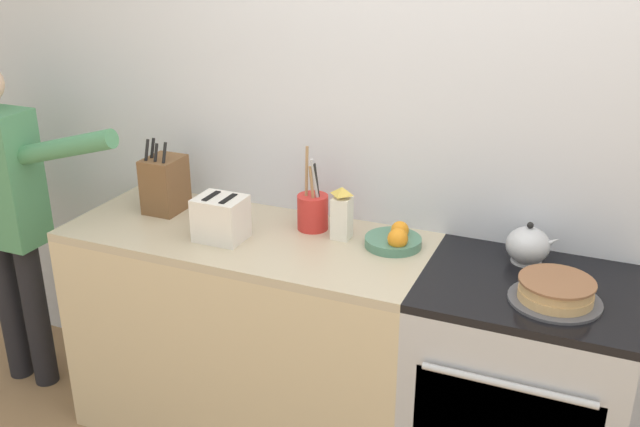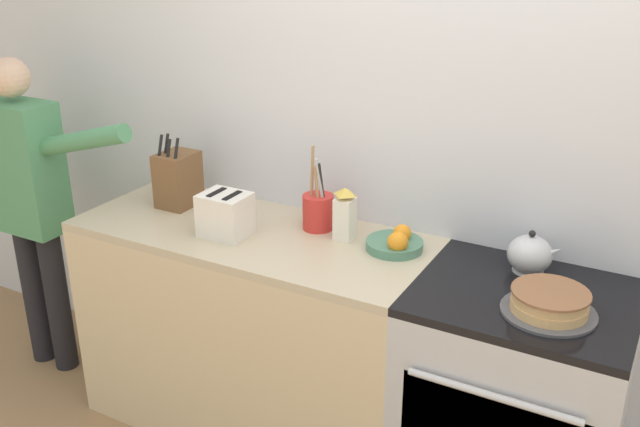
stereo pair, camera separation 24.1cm
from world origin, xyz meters
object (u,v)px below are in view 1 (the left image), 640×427
object	(u,v)px
toaster	(221,218)
person_baker	(5,204)
layer_cake	(556,292)
fruit_bowl	(395,240)
tea_kettle	(528,246)
milk_carton	(342,214)
knife_block	(165,184)
utensil_crock	(313,211)
stove_range	(515,397)

from	to	relation	value
toaster	person_baker	bearing A→B (deg)	-178.87
layer_cake	fruit_bowl	bearing A→B (deg)	161.58
tea_kettle	milk_carton	xyz separation A→B (m)	(-0.70, -0.06, 0.03)
person_baker	fruit_bowl	bearing A→B (deg)	3.39
tea_kettle	fruit_bowl	world-z (taller)	tea_kettle
layer_cake	knife_block	world-z (taller)	knife_block
utensil_crock	milk_carton	xyz separation A→B (m)	(0.14, -0.04, 0.02)
knife_block	tea_kettle	bearing A→B (deg)	3.34
layer_cake	toaster	distance (m)	1.25
utensil_crock	fruit_bowl	size ratio (longest dim) A/B	1.57
layer_cake	milk_carton	size ratio (longest dim) A/B	1.42
utensil_crock	fruit_bowl	distance (m)	0.36
layer_cake	toaster	size ratio (longest dim) A/B	1.49
stove_range	person_baker	bearing A→B (deg)	-177.47
stove_range	tea_kettle	distance (m)	0.56
fruit_bowl	milk_carton	size ratio (longest dim) A/B	1.02
tea_kettle	person_baker	xyz separation A→B (m)	(-2.21, -0.27, -0.08)
layer_cake	utensil_crock	distance (m)	0.99
stove_range	toaster	xyz separation A→B (m)	(-1.15, -0.08, 0.55)
layer_cake	person_baker	distance (m)	2.34
tea_kettle	person_baker	distance (m)	2.23
utensil_crock	stove_range	bearing A→B (deg)	-9.89
tea_kettle	utensil_crock	size ratio (longest dim) A/B	0.56
tea_kettle	fruit_bowl	distance (m)	0.48
tea_kettle	person_baker	world-z (taller)	person_baker
toaster	tea_kettle	bearing A→B (deg)	12.71
tea_kettle	knife_block	xyz separation A→B (m)	(-1.49, -0.09, 0.05)
layer_cake	knife_block	size ratio (longest dim) A/B	0.93
layer_cake	person_baker	xyz separation A→B (m)	(-2.34, -0.01, -0.05)
person_baker	milk_carton	bearing A→B (deg)	4.33
layer_cake	knife_block	bearing A→B (deg)	173.73
milk_carton	toaster	bearing A→B (deg)	-156.04
layer_cake	tea_kettle	world-z (taller)	tea_kettle
knife_block	person_baker	world-z (taller)	person_baker
tea_kettle	milk_carton	world-z (taller)	milk_carton
stove_range	fruit_bowl	size ratio (longest dim) A/B	4.31
knife_block	fruit_bowl	bearing A→B (deg)	1.39
layer_cake	toaster	bearing A→B (deg)	179.48
milk_carton	person_baker	bearing A→B (deg)	-172.09
stove_range	layer_cake	distance (m)	0.52
stove_range	tea_kettle	xyz separation A→B (m)	(-0.03, 0.18, 0.53)
tea_kettle	person_baker	bearing A→B (deg)	-172.93
layer_cake	tea_kettle	xyz separation A→B (m)	(-0.13, 0.26, 0.03)
utensil_crock	knife_block	bearing A→B (deg)	-174.48
layer_cake	utensil_crock	world-z (taller)	utensil_crock
knife_block	utensil_crock	distance (m)	0.66
stove_range	toaster	distance (m)	1.28
stove_range	knife_block	bearing A→B (deg)	176.68
milk_carton	person_baker	world-z (taller)	person_baker
knife_block	milk_carton	world-z (taller)	knife_block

